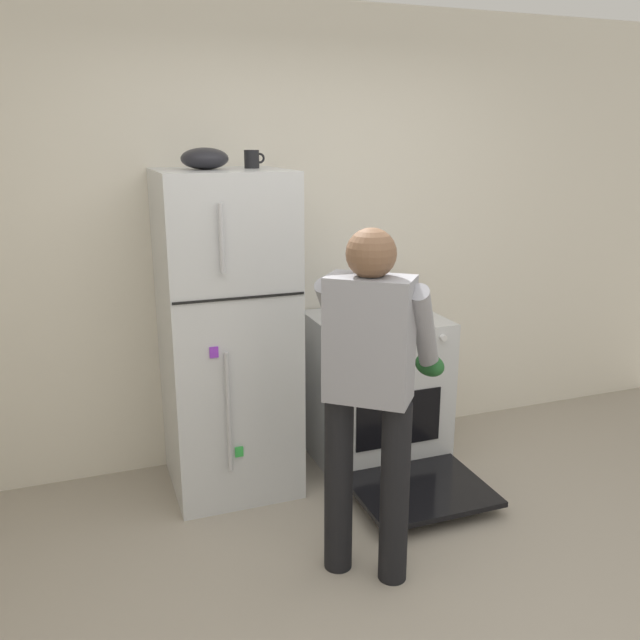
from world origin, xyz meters
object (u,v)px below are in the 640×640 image
object	(u,v)px
person_cook	(371,376)
red_pot	(356,312)
coffee_mug	(252,159)
pepper_mill	(407,291)
mixing_bowl	(205,159)
stove_range	(377,391)
refrigerator	(227,335)

from	to	relation	value
person_cook	red_pot	bearing A→B (deg)	70.29
red_pot	coffee_mug	world-z (taller)	coffee_mug
pepper_mill	coffee_mug	bearing A→B (deg)	-171.72
pepper_mill	person_cook	bearing A→B (deg)	-123.49
mixing_bowl	pepper_mill	bearing A→B (deg)	8.79
red_pot	coffee_mug	distance (m)	1.04
stove_range	coffee_mug	world-z (taller)	coffee_mug
person_cook	coffee_mug	world-z (taller)	coffee_mug
refrigerator	person_cook	xyz separation A→B (m)	(0.40, -1.02, 0.06)
person_cook	pepper_mill	xyz separation A→B (m)	(0.81, 1.22, 0.05)
coffee_mug	pepper_mill	size ratio (longest dim) A/B	0.65
stove_range	red_pot	world-z (taller)	red_pot
coffee_mug	mixing_bowl	size ratio (longest dim) A/B	0.46
person_cook	coffee_mug	xyz separation A→B (m)	(-0.22, 1.07, 0.88)
person_cook	pepper_mill	size ratio (longest dim) A/B	9.33
refrigerator	red_pot	distance (m)	0.76
person_cook	red_pot	size ratio (longest dim) A/B	4.95
stove_range	pepper_mill	distance (m)	0.67
stove_range	coffee_mug	xyz separation A→B (m)	(-0.73, 0.07, 1.39)
red_pot	person_cook	bearing A→B (deg)	-109.71
person_cook	mixing_bowl	size ratio (longest dim) A/B	6.55
red_pot	refrigerator	bearing A→B (deg)	176.22
coffee_mug	pepper_mill	distance (m)	1.33
red_pot	pepper_mill	xyz separation A→B (m)	(0.46, 0.25, 0.03)
coffee_mug	pepper_mill	bearing A→B (deg)	8.28
red_pot	pepper_mill	world-z (taller)	pepper_mill
red_pot	mixing_bowl	xyz separation A→B (m)	(-0.83, 0.05, 0.87)
coffee_mug	stove_range	bearing A→B (deg)	-5.32
mixing_bowl	stove_range	bearing A→B (deg)	-1.04
mixing_bowl	refrigerator	bearing A→B (deg)	-0.21
refrigerator	person_cook	size ratio (longest dim) A/B	1.12
person_cook	pepper_mill	distance (m)	1.46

